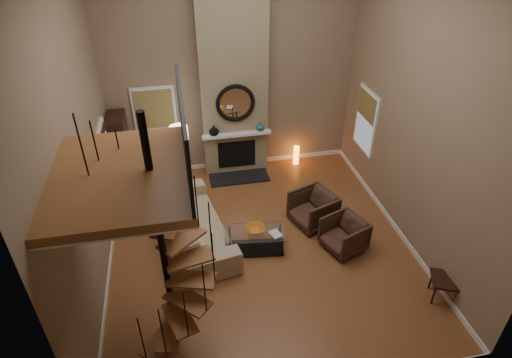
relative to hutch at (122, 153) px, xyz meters
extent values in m
cube|color=#9E6033|center=(2.77, -2.76, -0.95)|extent=(6.00, 6.50, 0.01)
cube|color=#8B7459|center=(2.77, 0.49, 1.80)|extent=(6.00, 0.02, 5.50)
cube|color=#8B7459|center=(2.77, -6.01, 1.80)|extent=(6.00, 0.02, 5.50)
cube|color=#8B7459|center=(-0.23, -2.76, 1.80)|extent=(0.02, 6.50, 5.50)
cube|color=#8B7459|center=(5.77, -2.76, 1.80)|extent=(0.02, 6.50, 5.50)
cube|color=white|center=(2.77, 0.48, -0.89)|extent=(6.00, 0.02, 0.12)
cube|color=white|center=(-0.22, -2.76, -0.89)|extent=(0.02, 6.50, 0.12)
cube|color=white|center=(5.76, -2.76, -0.89)|extent=(0.02, 6.50, 0.12)
cube|color=#8B7B5A|center=(2.77, 0.30, 1.80)|extent=(1.60, 0.38, 5.50)
cube|color=black|center=(2.77, -0.19, -0.93)|extent=(1.50, 0.60, 0.04)
cube|color=black|center=(2.77, 0.10, -0.40)|extent=(0.95, 0.02, 0.72)
cube|color=white|center=(2.77, 0.02, 0.20)|extent=(1.70, 0.18, 0.06)
torus|color=black|center=(2.77, 0.08, 1.00)|extent=(0.94, 0.10, 0.94)
cylinder|color=white|center=(2.77, 0.09, 1.00)|extent=(0.80, 0.01, 0.80)
imported|color=black|center=(2.22, 0.06, 0.35)|extent=(0.24, 0.24, 0.25)
imported|color=#1A565B|center=(3.37, 0.06, 0.33)|extent=(0.20, 0.20, 0.21)
cube|color=white|center=(0.87, 0.47, 0.65)|extent=(1.02, 0.04, 1.52)
cube|color=#8C9EB2|center=(0.87, 0.44, 0.65)|extent=(0.90, 0.01, 1.40)
cube|color=#9D8146|center=(0.87, 0.43, 0.86)|extent=(0.90, 0.01, 0.98)
cube|color=white|center=(5.75, -0.76, 0.65)|extent=(0.04, 1.02, 1.52)
cube|color=#8C9EB2|center=(5.72, -0.76, 0.65)|extent=(0.01, 0.90, 1.40)
cube|color=#9D8146|center=(5.71, -0.76, 1.03)|extent=(0.01, 0.90, 0.63)
cube|color=white|center=(-0.20, -0.96, 0.10)|extent=(0.06, 1.05, 2.16)
cube|color=black|center=(-0.17, -0.96, 0.07)|extent=(0.05, 0.90, 2.05)
cube|color=#8C9EB2|center=(-0.14, -0.96, 0.50)|extent=(0.01, 0.60, 0.90)
cube|color=brown|center=(0.62, -4.56, 2.23)|extent=(1.70, 2.20, 0.12)
cube|color=white|center=(0.62, -4.56, 2.16)|extent=(1.70, 2.20, 0.03)
cube|color=black|center=(1.44, -4.56, 2.76)|extent=(0.04, 2.20, 0.94)
cylinder|color=black|center=(0.97, -4.56, 1.06)|extent=(0.10, 0.10, 4.02)
cube|color=brown|center=(0.75, -4.85, -0.69)|extent=(0.71, 0.78, 0.04)
cylinder|color=black|center=(0.52, -5.13, -0.22)|extent=(0.02, 0.02, 0.94)
cube|color=brown|center=(0.91, -4.92, -0.43)|extent=(0.46, 0.77, 0.04)
cylinder|color=black|center=(0.84, -5.27, 0.04)|extent=(0.02, 0.02, 0.94)
cube|color=brown|center=(1.08, -4.90, -0.17)|extent=(0.55, 0.79, 0.04)
cylinder|color=black|center=(1.19, -5.25, 0.30)|extent=(0.02, 0.02, 0.94)
cube|color=brown|center=(1.23, -4.81, 0.09)|extent=(0.75, 0.74, 0.04)
cylinder|color=black|center=(1.49, -5.06, 0.56)|extent=(0.02, 0.02, 0.94)
cube|color=brown|center=(1.31, -4.66, 0.35)|extent=(0.79, 0.53, 0.04)
cylinder|color=black|center=(1.66, -4.76, 0.82)|extent=(0.02, 0.02, 0.94)
cube|color=brown|center=(1.32, -4.49, 0.61)|extent=(0.77, 0.48, 0.04)
cylinder|color=black|center=(1.67, -4.41, 1.08)|extent=(0.02, 0.02, 0.94)
cube|color=brown|center=(1.24, -4.33, 0.87)|extent=(0.77, 0.72, 0.04)
cylinder|color=black|center=(1.52, -4.10, 1.34)|extent=(0.02, 0.02, 0.94)
cube|color=brown|center=(1.10, -4.23, 1.13)|extent=(0.58, 0.79, 0.04)
cylinder|color=black|center=(1.24, -3.89, 1.60)|extent=(0.02, 0.02, 0.94)
cube|color=brown|center=(0.93, -4.20, 1.39)|extent=(0.41, 0.75, 0.04)
cylinder|color=black|center=(0.89, -3.85, 1.86)|extent=(0.02, 0.02, 0.94)
cube|color=brown|center=(0.77, -4.26, 1.65)|extent=(0.68, 0.79, 0.04)
cylinder|color=black|center=(0.57, -3.96, 2.12)|extent=(0.02, 0.02, 0.94)
cube|color=brown|center=(0.65, -4.39, 1.91)|extent=(0.80, 0.64, 0.04)
cylinder|color=black|center=(0.33, -4.22, 2.38)|extent=(0.02, 0.02, 0.94)
cube|color=brown|center=(0.61, -4.56, 2.17)|extent=(0.72, 0.34, 0.04)
cylinder|color=black|center=(0.25, -4.56, 2.64)|extent=(0.02, 0.02, 0.94)
cube|color=black|center=(0.00, 0.00, 0.00)|extent=(0.40, 0.85, 1.91)
imported|color=tan|center=(1.50, -2.24, -0.55)|extent=(1.56, 2.89, 0.80)
imported|color=#442A1F|center=(4.14, -2.21, -0.60)|extent=(1.10, 1.08, 0.78)
imported|color=#442A1F|center=(4.48, -3.13, -0.60)|extent=(0.99, 0.98, 0.71)
cube|color=silver|center=(2.67, -2.85, -0.51)|extent=(1.29, 0.76, 0.02)
cube|color=black|center=(2.67, -2.85, -0.92)|extent=(1.17, 0.65, 0.02)
cylinder|color=black|center=(2.12, -3.00, -0.73)|extent=(0.03, 0.03, 0.45)
cylinder|color=black|center=(3.15, -3.13, -0.73)|extent=(0.03, 0.03, 0.45)
cylinder|color=black|center=(2.18, -2.56, -0.73)|extent=(0.03, 0.03, 0.45)
cylinder|color=black|center=(3.21, -2.70, -0.73)|extent=(0.03, 0.03, 0.45)
imported|color=orange|center=(2.67, -2.80, -0.45)|extent=(0.38, 0.38, 0.09)
imported|color=gray|center=(3.02, -3.00, -0.49)|extent=(0.26, 0.30, 0.02)
cylinder|color=black|center=(1.37, -0.42, -0.93)|extent=(0.38, 0.38, 0.03)
cylinder|color=black|center=(1.37, -0.42, -0.15)|extent=(0.04, 0.04, 1.63)
cylinder|color=#F2E5C6|center=(1.37, -0.42, 0.60)|extent=(0.42, 0.42, 0.34)
cylinder|color=orange|center=(4.39, 0.22, -0.70)|extent=(0.15, 0.15, 0.53)
cube|color=black|center=(5.69, -4.74, -0.51)|extent=(0.63, 0.63, 0.05)
cube|color=black|center=(5.88, -4.82, -0.25)|extent=(0.22, 0.44, 0.57)
cylinder|color=black|center=(5.45, -4.84, -0.74)|extent=(0.05, 0.05, 0.46)
cylinder|color=black|center=(5.78, -4.98, -0.74)|extent=(0.05, 0.05, 0.46)
cylinder|color=black|center=(5.59, -4.51, -0.74)|extent=(0.05, 0.05, 0.46)
cylinder|color=black|center=(5.93, -4.65, -0.74)|extent=(0.05, 0.05, 0.46)
camera|label=1|loc=(1.38, -9.22, 5.14)|focal=30.05mm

